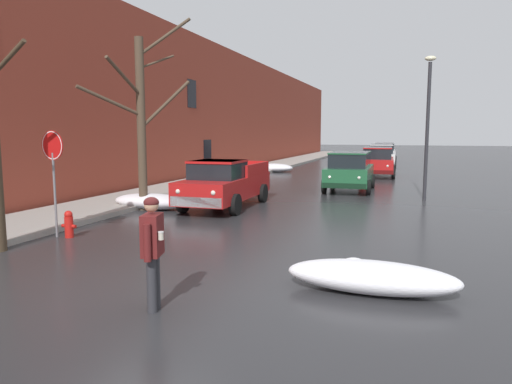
{
  "coord_description": "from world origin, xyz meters",
  "views": [
    {
      "loc": [
        4.58,
        -7.06,
        2.72
      ],
      "look_at": [
        0.07,
        6.42,
        0.93
      ],
      "focal_mm": 33.12,
      "sensor_mm": 36.0,
      "label": 1
    }
  ],
  "objects": [
    {
      "name": "fire_hydrant",
      "position": [
        -3.88,
        2.84,
        0.36
      ],
      "size": [
        0.42,
        0.22,
        0.71
      ],
      "color": "red",
      "rests_on": "ground"
    },
    {
      "name": "left_sidewalk_slab",
      "position": [
        -6.08,
        18.0,
        0.08
      ],
      "size": [
        3.0,
        80.0,
        0.16
      ],
      "primitive_type": "cube",
      "color": "gray",
      "rests_on": "ground"
    },
    {
      "name": "pedestrian_with_coffee",
      "position": [
        0.87,
        -0.92,
        1.04
      ],
      "size": [
        0.45,
        0.64,
        1.76
      ],
      "color": "#2D2D33",
      "rests_on": "ground"
    },
    {
      "name": "ground_plane",
      "position": [
        0.0,
        0.0,
        0.0
      ],
      "size": [
        200.0,
        200.0,
        0.0
      ],
      "primitive_type": "plane",
      "color": "#2B2B2D"
    },
    {
      "name": "suv_white_parked_far_down_block",
      "position": [
        2.15,
        30.67,
        0.99
      ],
      "size": [
        2.38,
        4.41,
        1.82
      ],
      "color": "silver",
      "rests_on": "ground"
    },
    {
      "name": "brick_townhouse_facade",
      "position": [
        -8.08,
        17.99,
        4.22
      ],
      "size": [
        0.63,
        80.0,
        8.44
      ],
      "color": "brown",
      "rests_on": "ground"
    },
    {
      "name": "suv_red_parked_kerbside_mid",
      "position": [
        2.44,
        23.13,
        0.99
      ],
      "size": [
        2.27,
        4.68,
        1.82
      ],
      "color": "red",
      "rests_on": "ground"
    },
    {
      "name": "bare_tree_second_along_sidewalk",
      "position": [
        -4.42,
        7.33,
        3.26
      ],
      "size": [
        2.49,
        3.48,
        6.73
      ],
      "color": "#4C3D2D",
      "rests_on": "ground"
    },
    {
      "name": "suv_green_parked_kerbside_close",
      "position": [
        1.74,
        15.32,
        0.99
      ],
      "size": [
        2.21,
        4.47,
        1.82
      ],
      "color": "#1E5633",
      "rests_on": "ground"
    },
    {
      "name": "stop_sign_at_corner",
      "position": [
        -4.23,
        2.79,
        2.15
      ],
      "size": [
        0.76,
        0.14,
        2.77
      ],
      "color": "slate",
      "rests_on": "ground"
    },
    {
      "name": "pickup_truck_red_approaching_near_lane",
      "position": [
        -1.93,
        8.74,
        0.88
      ],
      "size": [
        2.18,
        5.28,
        1.76
      ],
      "color": "red",
      "rests_on": "ground"
    },
    {
      "name": "snow_bank_near_corner_left",
      "position": [
        -4.28,
        7.59,
        0.27
      ],
      "size": [
        2.94,
        1.2,
        0.55
      ],
      "color": "white",
      "rests_on": "ground"
    },
    {
      "name": "snow_bank_mid_block_left",
      "position": [
        -4.57,
        24.39,
        0.29
      ],
      "size": [
        2.56,
        1.45,
        0.58
      ],
      "color": "white",
      "rests_on": "ground"
    },
    {
      "name": "snow_bank_along_left_kerb",
      "position": [
        3.94,
        0.99,
        0.27
      ],
      "size": [
        2.92,
        1.03,
        0.54
      ],
      "color": "white",
      "rests_on": "ground"
    },
    {
      "name": "suv_silver_queued_behind_truck",
      "position": [
        1.97,
        37.75,
        0.99
      ],
      "size": [
        2.31,
        4.54,
        1.82
      ],
      "color": "#B7B7BC",
      "rests_on": "ground"
    },
    {
      "name": "street_lamp_post",
      "position": [
        5.04,
        13.25,
        3.22
      ],
      "size": [
        0.44,
        0.24,
        5.73
      ],
      "color": "#28282D",
      "rests_on": "ground"
    }
  ]
}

